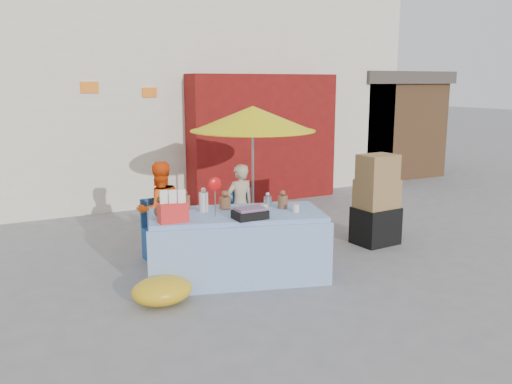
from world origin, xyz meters
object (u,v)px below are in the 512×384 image
market_table (236,244)px  chair_left (164,242)px  box_stack (376,203)px  vendor_orange (160,210)px  vendor_beige (240,205)px  chair_right (244,230)px  umbrella (253,119)px

market_table → chair_left: size_ratio=2.83×
market_table → chair_left: bearing=135.1°
chair_left → box_stack: bearing=-19.9°
chair_left → vendor_orange: size_ratio=0.62×
market_table → chair_left: market_table is taller
vendor_orange → vendor_beige: vendor_orange is taller
vendor_orange → box_stack: 3.25m
chair_left → box_stack: box_stack is taller
chair_right → umbrella: size_ratio=0.41×
vendor_beige → umbrella: (0.30, 0.15, 1.27)m
chair_left → vendor_beige: bearing=0.2°
chair_right → box_stack: box_stack is taller
chair_right → vendor_orange: size_ratio=0.62×
market_table → umbrella: 2.23m
chair_right → chair_left: bearing=174.1°
vendor_orange → chair_right: bearing=168.0°
vendor_beige → chair_left: bearing=0.2°
box_stack → vendor_orange: bearing=163.7°
vendor_orange → umbrella: bearing=179.6°
market_table → box_stack: bearing=24.3°
vendor_beige → box_stack: (1.87, -0.91, 0.01)m
vendor_orange → chair_left: bearing=83.4°
market_table → umbrella: bearing=72.3°
chair_left → umbrella: (1.55, 0.28, 1.64)m
vendor_orange → umbrella: size_ratio=0.65×
chair_left → umbrella: 2.27m
vendor_orange → vendor_beige: (1.25, 0.00, -0.06)m
chair_right → box_stack: (1.87, -0.78, 0.38)m
chair_right → box_stack: size_ratio=0.61×
vendor_orange → box_stack: size_ratio=0.99×
chair_left → chair_right: size_ratio=1.00×
chair_right → umbrella: 1.69m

